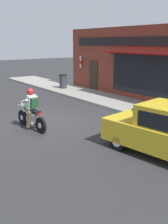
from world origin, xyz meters
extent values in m
plane|color=#2B2B2D|center=(0.00, 0.00, 0.00)|extent=(80.00, 80.00, 0.00)
cube|color=gray|center=(4.92, 3.00, 0.07)|extent=(2.60, 22.00, 0.14)
cube|color=maroon|center=(6.47, 1.60, 2.10)|extent=(0.50, 11.05, 4.20)
cube|color=black|center=(6.20, 0.22, 1.55)|extent=(0.04, 4.64, 2.10)
cube|color=black|center=(6.21, 0.22, 1.55)|extent=(0.02, 4.86, 2.20)
cube|color=#2D2319|center=(6.20, 4.63, 1.05)|extent=(0.04, 0.90, 2.10)
cube|color=maroon|center=(5.87, 0.22, 2.75)|extent=(0.81, 5.30, 0.24)
cube|color=black|center=(6.19, 1.60, 3.35)|extent=(0.06, 9.39, 0.50)
cylinder|color=white|center=(6.12, 6.02, 1.90)|extent=(0.14, 0.14, 0.70)
cylinder|color=red|center=(6.12, 6.02, 1.90)|extent=(0.15, 0.15, 0.20)
sphere|color=silver|center=(6.12, 6.02, 2.30)|extent=(0.16, 0.16, 0.16)
cylinder|color=black|center=(-0.88, 0.40, 0.31)|extent=(0.15, 0.63, 0.62)
cylinder|color=silver|center=(-0.88, 0.40, 0.31)|extent=(0.14, 0.23, 0.22)
cylinder|color=black|center=(-0.77, -0.99, 0.31)|extent=(0.15, 0.63, 0.62)
cylinder|color=silver|center=(-0.77, -0.99, 0.31)|extent=(0.14, 0.23, 0.22)
cube|color=silver|center=(-0.82, -0.34, 0.39)|extent=(0.31, 0.42, 0.24)
ellipsoid|color=#196B33|center=(-0.84, -0.10, 0.80)|extent=(0.34, 0.54, 0.24)
cube|color=black|center=(-0.80, -0.57, 0.76)|extent=(0.30, 0.58, 0.10)
cylinder|color=silver|center=(-0.87, 0.30, 0.62)|extent=(0.10, 0.33, 0.68)
cylinder|color=silver|center=(-0.86, 0.18, 0.91)|extent=(0.56, 0.08, 0.04)
sphere|color=silver|center=(-0.88, 0.35, 0.79)|extent=(0.16, 0.16, 0.16)
cylinder|color=silver|center=(-0.63, -0.73, 0.29)|extent=(0.12, 0.55, 0.08)
cube|color=red|center=(-0.77, -0.94, 0.73)|extent=(0.12, 0.07, 0.08)
cylinder|color=brown|center=(-1.00, -0.43, 0.43)|extent=(0.17, 0.36, 0.71)
cylinder|color=brown|center=(-0.64, -0.40, 0.43)|extent=(0.17, 0.36, 0.71)
cube|color=silver|center=(-0.82, -0.39, 1.08)|extent=(0.36, 0.35, 0.57)
cylinder|color=silver|center=(-1.04, -0.17, 1.12)|extent=(0.13, 0.52, 0.26)
cylinder|color=silver|center=(-0.64, -0.14, 1.12)|extent=(0.13, 0.52, 0.26)
sphere|color=#A51919|center=(-0.82, -0.33, 1.49)|extent=(0.26, 0.26, 0.26)
cube|color=#1E4728|center=(-0.81, -0.55, 1.10)|extent=(0.30, 0.26, 0.42)
cylinder|color=black|center=(0.45, -3.88, 0.30)|extent=(0.26, 0.62, 0.60)
cylinder|color=silver|center=(0.45, -3.88, 0.30)|extent=(0.24, 0.35, 0.33)
cylinder|color=black|center=(1.87, -3.69, 0.30)|extent=(0.26, 0.62, 0.60)
cylinder|color=silver|center=(1.87, -3.69, 0.30)|extent=(0.24, 0.35, 0.33)
cube|color=gold|center=(1.32, -4.97, 0.60)|extent=(2.12, 3.89, 0.70)
cube|color=black|center=(1.24, -4.36, 1.19)|extent=(1.36, 0.52, 0.51)
cube|color=black|center=(0.63, -5.32, 1.22)|extent=(0.23, 1.51, 0.46)
cube|color=silver|center=(0.57, -3.20, 0.72)|extent=(0.24, 0.07, 0.14)
cube|color=silver|center=(1.58, -3.06, 0.72)|extent=(0.24, 0.07, 0.14)
cube|color=#28282B|center=(1.08, -3.16, 0.35)|extent=(1.61, 0.33, 0.20)
cylinder|color=#2D2D33|center=(4.77, 6.29, 0.59)|extent=(0.52, 0.52, 0.90)
cylinder|color=black|center=(4.77, 6.29, 1.08)|extent=(0.56, 0.56, 0.08)
camera|label=1|loc=(-5.02, -9.46, 3.33)|focal=42.00mm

